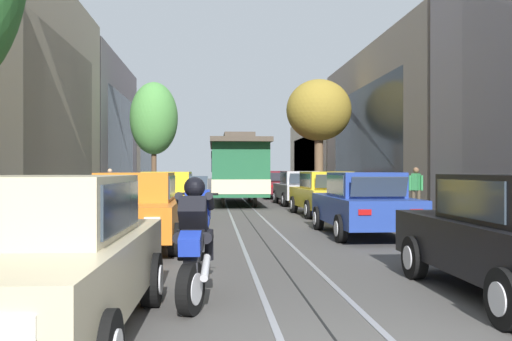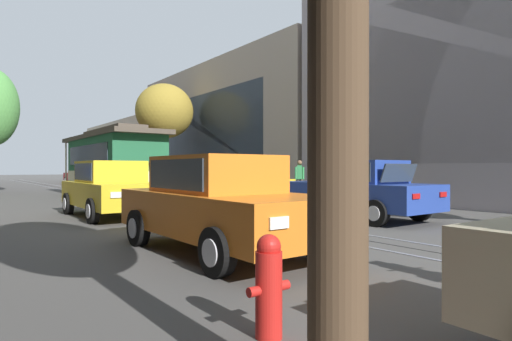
{
  "view_description": "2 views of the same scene",
  "coord_description": "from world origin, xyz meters",
  "px_view_note": "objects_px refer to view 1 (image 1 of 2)",
  "views": [
    {
      "loc": [
        -1.18,
        -3.67,
        1.64
      ],
      "look_at": [
        0.66,
        19.48,
        1.62
      ],
      "focal_mm": 38.64,
      "sensor_mm": 36.0,
      "label": 1
    },
    {
      "loc": [
        -6.39,
        2.31,
        1.37
      ],
      "look_at": [
        0.99,
        12.3,
        1.31
      ],
      "focal_mm": 29.27,
      "sensor_mm": 36.0,
      "label": 2
    }
  ],
  "objects_px": {
    "street_tree_kerb_right_second": "(319,111)",
    "pedestrian_on_left_pavement": "(110,184)",
    "parked_car_yellow_mid_left": "(167,196)",
    "street_tree_kerb_left_second": "(154,119)",
    "parked_car_yellow_mid_right": "(325,193)",
    "parked_car_blue_second_right": "(364,204)",
    "parked_car_red_far_right": "(263,181)",
    "cable_car_trolley": "(237,170)",
    "parked_car_orange_second_left": "(136,209)",
    "parked_car_maroon_fifth_right": "(278,184)",
    "parked_car_beige_near_left": "(41,258)",
    "parked_car_silver_fourth_right": "(299,188)",
    "motorcycle_with_rider": "(195,236)",
    "fire_hydrant": "(6,250)",
    "pedestrian_on_right_pavement": "(416,187)",
    "parked_car_navy_sixth_right": "(270,182)"
  },
  "relations": [
    {
      "from": "street_tree_kerb_right_second",
      "to": "cable_car_trolley",
      "type": "relative_size",
      "value": 0.75
    },
    {
      "from": "parked_car_navy_sixth_right",
      "to": "pedestrian_on_left_pavement",
      "type": "bearing_deg",
      "value": -131.6
    },
    {
      "from": "pedestrian_on_left_pavement",
      "to": "pedestrian_on_right_pavement",
      "type": "height_order",
      "value": "pedestrian_on_right_pavement"
    },
    {
      "from": "parked_car_yellow_mid_right",
      "to": "street_tree_kerb_right_second",
      "type": "xyz_separation_m",
      "value": [
        2.09,
        11.88,
        4.23
      ]
    },
    {
      "from": "parked_car_orange_second_left",
      "to": "parked_car_blue_second_right",
      "type": "xyz_separation_m",
      "value": [
        5.38,
        1.59,
        0.0
      ]
    },
    {
      "from": "parked_car_yellow_mid_left",
      "to": "pedestrian_on_right_pavement",
      "type": "relative_size",
      "value": 2.51
    },
    {
      "from": "parked_car_yellow_mid_left",
      "to": "pedestrian_on_left_pavement",
      "type": "relative_size",
      "value": 2.55
    },
    {
      "from": "motorcycle_with_rider",
      "to": "street_tree_kerb_left_second",
      "type": "bearing_deg",
      "value": 97.1
    },
    {
      "from": "parked_car_maroon_fifth_right",
      "to": "parked_car_red_far_right",
      "type": "height_order",
      "value": "same"
    },
    {
      "from": "parked_car_beige_near_left",
      "to": "parked_car_maroon_fifth_right",
      "type": "height_order",
      "value": "same"
    },
    {
      "from": "parked_car_blue_second_right",
      "to": "parked_car_red_far_right",
      "type": "xyz_separation_m",
      "value": [
        0.26,
        30.44,
        0.0
      ]
    },
    {
      "from": "parked_car_orange_second_left",
      "to": "fire_hydrant",
      "type": "distance_m",
      "value": 3.59
    },
    {
      "from": "parked_car_maroon_fifth_right",
      "to": "fire_hydrant",
      "type": "height_order",
      "value": "parked_car_maroon_fifth_right"
    },
    {
      "from": "parked_car_yellow_mid_left",
      "to": "street_tree_kerb_left_second",
      "type": "height_order",
      "value": "street_tree_kerb_left_second"
    },
    {
      "from": "cable_car_trolley",
      "to": "parked_car_yellow_mid_left",
      "type": "bearing_deg",
      "value": -107.65
    },
    {
      "from": "parked_car_red_far_right",
      "to": "motorcycle_with_rider",
      "type": "height_order",
      "value": "parked_car_red_far_right"
    },
    {
      "from": "parked_car_navy_sixth_right",
      "to": "parked_car_silver_fourth_right",
      "type": "bearing_deg",
      "value": -89.65
    },
    {
      "from": "parked_car_maroon_fifth_right",
      "to": "pedestrian_on_left_pavement",
      "type": "bearing_deg",
      "value": -153.73
    },
    {
      "from": "street_tree_kerb_right_second",
      "to": "pedestrian_on_left_pavement",
      "type": "relative_size",
      "value": 4.02
    },
    {
      "from": "parked_car_yellow_mid_right",
      "to": "cable_car_trolley",
      "type": "bearing_deg",
      "value": 112.49
    },
    {
      "from": "parked_car_yellow_mid_left",
      "to": "parked_car_silver_fourth_right",
      "type": "xyz_separation_m",
      "value": [
        5.5,
        7.57,
        0.0
      ]
    },
    {
      "from": "cable_car_trolley",
      "to": "parked_car_orange_second_left",
      "type": "bearing_deg",
      "value": -100.95
    },
    {
      "from": "parked_car_orange_second_left",
      "to": "pedestrian_on_left_pavement",
      "type": "relative_size",
      "value": 2.55
    },
    {
      "from": "cable_car_trolley",
      "to": "fire_hydrant",
      "type": "distance_m",
      "value": 18.24
    },
    {
      "from": "parked_car_blue_second_right",
      "to": "parked_car_red_far_right",
      "type": "relative_size",
      "value": 0.99
    },
    {
      "from": "parked_car_yellow_mid_left",
      "to": "motorcycle_with_rider",
      "type": "height_order",
      "value": "parked_car_yellow_mid_left"
    },
    {
      "from": "parked_car_blue_second_right",
      "to": "parked_car_maroon_fifth_right",
      "type": "xyz_separation_m",
      "value": [
        0.05,
        18.38,
        0.0
      ]
    },
    {
      "from": "parked_car_maroon_fifth_right",
      "to": "street_tree_kerb_right_second",
      "type": "xyz_separation_m",
      "value": [
        2.3,
        -0.51,
        4.23
      ]
    },
    {
      "from": "cable_car_trolley",
      "to": "motorcycle_with_rider",
      "type": "height_order",
      "value": "cable_car_trolley"
    },
    {
      "from": "parked_car_beige_near_left",
      "to": "street_tree_kerb_right_second",
      "type": "distance_m",
      "value": 27.4
    },
    {
      "from": "parked_car_blue_second_right",
      "to": "motorcycle_with_rider",
      "type": "xyz_separation_m",
      "value": [
        -3.97,
        -6.66,
        0.02
      ]
    },
    {
      "from": "street_tree_kerb_right_second",
      "to": "pedestrian_on_left_pavement",
      "type": "bearing_deg",
      "value": -160.92
    },
    {
      "from": "parked_car_beige_near_left",
      "to": "cable_car_trolley",
      "type": "distance_m",
      "value": 21.13
    },
    {
      "from": "parked_car_blue_second_right",
      "to": "parked_car_maroon_fifth_right",
      "type": "height_order",
      "value": "same"
    },
    {
      "from": "parked_car_maroon_fifth_right",
      "to": "street_tree_kerb_right_second",
      "type": "bearing_deg",
      "value": -12.42
    },
    {
      "from": "street_tree_kerb_right_second",
      "to": "parked_car_beige_near_left",
      "type": "bearing_deg",
      "value": -106.64
    },
    {
      "from": "pedestrian_on_left_pavement",
      "to": "parked_car_yellow_mid_right",
      "type": "bearing_deg",
      "value": -41.6
    },
    {
      "from": "parked_car_orange_second_left",
      "to": "parked_car_silver_fourth_right",
      "type": "relative_size",
      "value": 0.99
    },
    {
      "from": "parked_car_silver_fourth_right",
      "to": "motorcycle_with_rider",
      "type": "height_order",
      "value": "parked_car_silver_fourth_right"
    },
    {
      "from": "street_tree_kerb_right_second",
      "to": "parked_car_orange_second_left",
      "type": "bearing_deg",
      "value": -111.68
    },
    {
      "from": "parked_car_maroon_fifth_right",
      "to": "street_tree_kerb_left_second",
      "type": "xyz_separation_m",
      "value": [
        -7.2,
        0.49,
        3.82
      ]
    },
    {
      "from": "parked_car_maroon_fifth_right",
      "to": "parked_car_red_far_right",
      "type": "bearing_deg",
      "value": 89.03
    },
    {
      "from": "pedestrian_on_left_pavement",
      "to": "fire_hydrant",
      "type": "relative_size",
      "value": 2.04
    },
    {
      "from": "parked_car_red_far_right",
      "to": "parked_car_blue_second_right",
      "type": "bearing_deg",
      "value": -90.48
    },
    {
      "from": "pedestrian_on_right_pavement",
      "to": "parked_car_silver_fourth_right",
      "type": "bearing_deg",
      "value": 122.13
    },
    {
      "from": "parked_car_orange_second_left",
      "to": "parked_car_maroon_fifth_right",
      "type": "xyz_separation_m",
      "value": [
        5.43,
        19.97,
        0.0
      ]
    },
    {
      "from": "parked_car_orange_second_left",
      "to": "parked_car_blue_second_right",
      "type": "relative_size",
      "value": 1.0
    },
    {
      "from": "parked_car_orange_second_left",
      "to": "fire_hydrant",
      "type": "bearing_deg",
      "value": -114.93
    },
    {
      "from": "parked_car_blue_second_right",
      "to": "street_tree_kerb_left_second",
      "type": "distance_m",
      "value": 20.53
    },
    {
      "from": "parked_car_orange_second_left",
      "to": "parked_car_maroon_fifth_right",
      "type": "height_order",
      "value": "same"
    }
  ]
}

